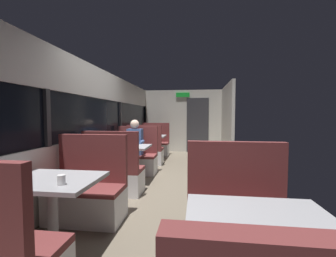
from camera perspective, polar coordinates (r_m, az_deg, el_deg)
The scene contains 17 objects.
ground_plane at distance 4.30m, azimuth 0.23°, elevation -15.15°, with size 3.30×9.20×0.02m, color #665B4C.
carriage_window_panel_left at distance 4.50m, azimuth -18.43°, elevation 0.04°, with size 0.09×8.48×2.30m.
carriage_end_bulkhead at distance 8.26m, azimuth 4.24°, elevation 1.86°, with size 2.90×0.11×2.30m.
carriage_aisle_panel_right at distance 7.11m, azimuth 14.98°, elevation 1.60°, with size 0.08×2.40×2.30m, color beige.
dining_table_near_window at distance 2.51m, azimuth -27.81°, elevation -13.61°, with size 0.90×0.70×0.74m.
bench_near_window_facing_entry at distance 3.17m, azimuth -20.08°, elevation -15.74°, with size 0.95×0.50×1.10m.
dining_table_mid_window at distance 4.58m, azimuth -10.59°, elevation -5.67°, with size 0.90×0.70×0.74m.
bench_mid_window_facing_end at distance 4.00m, azimuth -13.68°, elevation -11.60°, with size 0.95×0.50×1.10m.
bench_mid_window_facing_entry at distance 5.30m, azimuth -8.20°, elevation -7.84°, with size 0.95×0.50×1.10m.
dining_table_far_window at distance 6.84m, azimuth -4.52°, elevation -2.65°, with size 0.90×0.70×0.74m.
bench_far_window_facing_end at distance 6.20m, azimuth -5.84°, elevation -6.18°, with size 0.95×0.50×1.10m.
bench_far_window_facing_entry at distance 7.56m, azimuth -3.41°, elevation -4.44°, with size 0.95×0.50×1.10m.
dining_table_front_aisle at distance 1.58m, azimuth 22.78°, elevation -23.82°, with size 0.90×0.70×0.74m.
bench_front_aisle_facing_entry at distance 2.33m, azimuth 17.62°, elevation -22.95°, with size 0.95×0.50×1.10m.
seated_passenger at distance 5.19m, azimuth -8.44°, elevation -5.73°, with size 0.47×0.55×1.26m.
coffee_cup_primary at distance 4.64m, azimuth -8.72°, elevation -3.73°, with size 0.07×0.07×0.09m.
coffee_cup_secondary at distance 2.22m, azimuth -25.89°, elevation -11.89°, with size 0.07×0.07×0.09m.
Camera 1 is at (0.50, -4.05, 1.36)m, focal length 23.56 mm.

